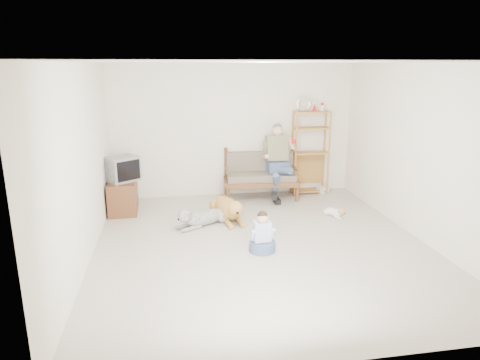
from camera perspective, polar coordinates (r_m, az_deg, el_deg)
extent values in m
plane|color=beige|center=(6.63, 2.88, -8.61)|extent=(5.50, 5.50, 0.00)
plane|color=silver|center=(6.07, 3.23, 15.41)|extent=(5.50, 5.50, 0.00)
plane|color=silver|center=(8.87, -0.84, 6.57)|extent=(5.00, 0.00, 5.00)
plane|color=silver|center=(3.69, 12.43, -6.15)|extent=(5.00, 0.00, 5.00)
plane|color=silver|center=(6.18, -20.23, 1.87)|extent=(0.00, 5.50, 5.50)
plane|color=silver|center=(7.18, 22.95, 3.35)|extent=(0.00, 5.50, 5.50)
cube|color=brown|center=(8.79, 2.80, -0.19)|extent=(1.55, 0.82, 0.10)
cube|color=#6C6152|center=(8.76, 2.81, 0.53)|extent=(1.43, 0.71, 0.13)
cube|color=#6C6152|center=(8.93, 2.50, 2.37)|extent=(1.39, 0.23, 0.45)
cylinder|color=brown|center=(8.95, 2.44, 3.71)|extent=(1.40, 0.17, 0.05)
cylinder|color=brown|center=(8.44, -1.43, -2.24)|extent=(0.07, 0.07, 0.30)
cylinder|color=brown|center=(8.93, -1.99, 0.88)|extent=(0.07, 0.07, 0.95)
cylinder|color=brown|center=(8.74, 7.70, -1.77)|extent=(0.07, 0.07, 0.30)
cylinder|color=brown|center=(9.21, 6.67, 1.23)|extent=(0.07, 0.07, 0.95)
cube|color=#465A81|center=(8.80, 5.03, 1.83)|extent=(0.42, 0.39, 0.21)
cube|color=#7B7A56|center=(8.83, 4.91, 4.28)|extent=(0.44, 0.30, 0.55)
sphere|color=#D79F86|center=(8.74, 5.02, 6.59)|extent=(0.22, 0.22, 0.22)
sphere|color=#5E5953|center=(8.75, 4.99, 6.87)|extent=(0.20, 0.20, 0.20)
cylinder|color=red|center=(8.65, 7.12, 5.19)|extent=(0.07, 0.07, 0.09)
cube|color=#B77A39|center=(9.02, 9.59, 8.94)|extent=(0.74, 0.30, 0.03)
torus|color=silver|center=(8.94, 8.44, 10.00)|extent=(0.30, 0.05, 0.30)
cone|color=red|center=(9.02, 9.91, 9.54)|extent=(0.10, 0.10, 0.16)
cylinder|color=#B77A39|center=(8.91, 7.45, 3.37)|extent=(0.04, 0.04, 1.75)
cylinder|color=#B77A39|center=(9.17, 6.95, 3.72)|extent=(0.04, 0.04, 1.75)
cylinder|color=#B77A39|center=(9.14, 11.77, 3.48)|extent=(0.04, 0.04, 1.75)
cylinder|color=#B77A39|center=(9.40, 11.15, 3.82)|extent=(0.04, 0.04, 1.75)
cube|color=silver|center=(9.38, 10.97, -1.25)|extent=(0.26, 0.22, 0.14)
cube|color=brown|center=(8.30, -15.31, -2.01)|extent=(0.52, 0.91, 0.60)
cube|color=brown|center=(8.12, -17.13, -2.52)|extent=(0.03, 0.40, 0.50)
cube|color=brown|center=(8.54, -16.77, -1.64)|extent=(0.03, 0.40, 0.50)
cube|color=slate|center=(8.12, -15.45, 1.47)|extent=(0.70, 0.67, 0.45)
cube|color=black|center=(7.94, -14.64, 1.22)|extent=(0.38, 0.29, 0.36)
cube|color=white|center=(8.98, -8.71, -0.36)|extent=(0.12, 0.02, 0.08)
ellipsoid|color=#C79245|center=(7.79, -1.80, -3.66)|extent=(0.49, 1.06, 0.32)
sphere|color=#C79245|center=(7.50, -1.18, -4.23)|extent=(0.32, 0.32, 0.32)
sphere|color=#C79245|center=(7.23, -0.62, -3.83)|extent=(0.25, 0.25, 0.25)
ellipsoid|color=#C79245|center=(7.13, -0.36, -4.30)|extent=(0.13, 0.19, 0.10)
cylinder|color=#C79245|center=(8.29, -2.73, -3.21)|extent=(0.23, 0.39, 0.05)
ellipsoid|color=#C79245|center=(7.23, -1.36, -3.83)|extent=(0.07, 0.09, 0.13)
ellipsoid|color=#C79245|center=(7.27, -0.01, -3.70)|extent=(0.07, 0.09, 0.13)
ellipsoid|color=silver|center=(7.42, -4.47, -4.97)|extent=(0.86, 0.66, 0.25)
sphere|color=silver|center=(7.29, -6.09, -5.26)|extent=(0.25, 0.25, 0.25)
sphere|color=silver|center=(7.14, -7.50, -4.80)|extent=(0.21, 0.21, 0.21)
ellipsoid|color=silver|center=(7.10, -8.16, -5.12)|extent=(0.18, 0.16, 0.08)
cylinder|color=silver|center=(7.68, -1.92, -4.83)|extent=(0.24, 0.28, 0.04)
ellipsoid|color=silver|center=(7.22, -7.68, -4.60)|extent=(0.08, 0.08, 0.11)
ellipsoid|color=silver|center=(7.09, -7.03, -4.93)|extent=(0.08, 0.08, 0.11)
ellipsoid|color=white|center=(7.99, 12.34, -4.20)|extent=(0.31, 0.41, 0.15)
sphere|color=white|center=(7.92, 12.94, -4.34)|extent=(0.15, 0.15, 0.15)
sphere|color=#A78653|center=(7.84, 13.46, -4.08)|extent=(0.13, 0.13, 0.13)
ellipsoid|color=#A78653|center=(7.81, 13.78, -4.28)|extent=(0.09, 0.11, 0.05)
cylinder|color=white|center=(8.12, 11.37, -4.15)|extent=(0.12, 0.12, 0.02)
cone|color=#A78653|center=(7.80, 13.18, -3.85)|extent=(0.04, 0.04, 0.05)
cone|color=#A78653|center=(7.87, 13.63, -3.71)|extent=(0.04, 0.04, 0.05)
torus|color=red|center=(7.85, 13.36, -4.11)|extent=(0.13, 0.13, 0.02)
cylinder|color=#465A81|center=(6.40, 2.96, -8.82)|extent=(0.39, 0.39, 0.14)
cube|color=#AFBED2|center=(6.33, 2.96, -6.84)|extent=(0.26, 0.18, 0.30)
sphere|color=#D79F86|center=(6.24, 3.02, -5.08)|extent=(0.16, 0.16, 0.16)
sphere|color=black|center=(6.23, 3.01, -4.82)|extent=(0.15, 0.15, 0.15)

